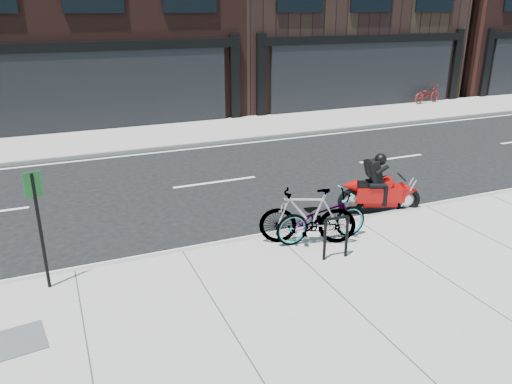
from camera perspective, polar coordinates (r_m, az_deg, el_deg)
name	(u,v)px	position (r m, az deg, el deg)	size (l,w,h in m)	color
ground	(241,207)	(12.24, -1.71, -1.73)	(120.00, 120.00, 0.00)	black
sidewalk_near	(355,313)	(8.27, 11.30, -13.36)	(60.00, 6.00, 0.13)	gray
sidewalk_far	(167,135)	(19.33, -10.13, 6.46)	(60.00, 3.50, 0.13)	gray
bike_rack	(336,234)	(9.46, 9.14, -4.76)	(0.51, 0.10, 0.85)	black
bicycle_front	(321,217)	(10.13, 7.50, -2.83)	(0.68, 1.96, 1.03)	gray
bicycle_rear	(308,216)	(9.96, 5.93, -2.77)	(0.55, 1.93, 1.16)	gray
motorcycle	(384,189)	(12.07, 14.37, 0.33)	(1.90, 0.98, 1.48)	black
bicycle_far	(427,94)	(26.56, 18.98, 10.53)	(0.58, 1.66, 0.87)	maroon
utility_grate	(17,341)	(8.16, -25.63, -15.12)	(0.75, 0.75, 0.01)	#575759
sign_post	(39,221)	(8.82, -23.56, -3.02)	(0.27, 0.11, 2.06)	black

